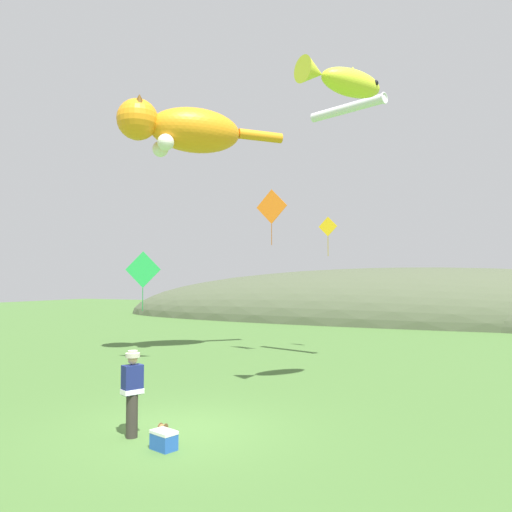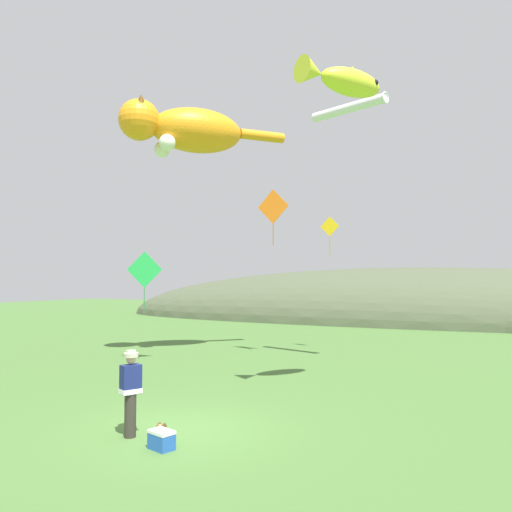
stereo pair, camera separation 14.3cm
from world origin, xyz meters
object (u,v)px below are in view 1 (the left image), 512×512
object	(u,v)px
kite_giant_cat	(183,129)
kite_diamond_green	(143,270)
kite_tube_streamer	(348,108)
kite_spool	(163,428)
kite_fish_windsock	(343,80)
kite_diamond_gold	(328,227)
picnic_cooler	(164,440)
kite_diamond_orange	(272,207)
festival_attendant	(132,391)

from	to	relation	value
kite_giant_cat	kite_diamond_green	distance (m)	6.31
kite_tube_streamer	kite_spool	bearing A→B (deg)	-100.00
kite_spool	kite_fish_windsock	size ratio (longest dim) A/B	0.07
kite_giant_cat	kite_diamond_gold	distance (m)	7.72
picnic_cooler	kite_diamond_green	bearing A→B (deg)	129.91
kite_diamond_green	kite_giant_cat	bearing A→B (deg)	66.71
kite_tube_streamer	kite_diamond_green	size ratio (longest dim) A/B	1.34
picnic_cooler	kite_diamond_green	xyz separation A→B (m)	(-6.70, 8.01, 3.47)
picnic_cooler	kite_diamond_green	world-z (taller)	kite_diamond_green
kite_fish_windsock	kite_diamond_green	bearing A→B (deg)	161.27
picnic_cooler	kite_diamond_orange	world-z (taller)	kite_diamond_orange
kite_giant_cat	kite_diamond_orange	xyz separation A→B (m)	(3.40, 1.63, -3.33)
kite_spool	kite_diamond_green	bearing A→B (deg)	130.33
kite_giant_cat	kite_tube_streamer	xyz separation A→B (m)	(6.99, 0.58, 0.07)
kite_tube_streamer	kite_diamond_orange	bearing A→B (deg)	163.68
kite_fish_windsock	kite_tube_streamer	world-z (taller)	kite_tube_streamer
picnic_cooler	kite_tube_streamer	bearing A→B (deg)	84.32
kite_fish_windsock	kite_diamond_green	world-z (taller)	kite_fish_windsock
festival_attendant	kite_spool	xyz separation A→B (m)	(0.40, 0.53, -0.85)
festival_attendant	kite_diamond_orange	size ratio (longest dim) A/B	0.74
kite_spool	kite_diamond_orange	bearing A→B (deg)	100.43
kite_diamond_green	kite_diamond_orange	xyz separation A→B (m)	(4.14, 3.33, 2.71)
picnic_cooler	kite_diamond_gold	bearing A→B (deg)	93.49
kite_spool	kite_giant_cat	xyz separation A→B (m)	(-5.33, 8.84, 9.59)
kite_spool	kite_giant_cat	size ratio (longest dim) A/B	0.03
kite_giant_cat	festival_attendant	bearing A→B (deg)	-62.22
kite_diamond_orange	kite_diamond_gold	xyz separation A→B (m)	(1.72, 2.51, -0.69)
kite_diamond_green	festival_attendant	bearing A→B (deg)	-53.56
kite_giant_cat	kite_diamond_orange	bearing A→B (deg)	25.56
kite_spool	kite_diamond_orange	xyz separation A→B (m)	(-1.93, 10.47, 6.26)
kite_spool	picnic_cooler	world-z (taller)	picnic_cooler
kite_fish_windsock	kite_tube_streamer	distance (m)	5.56
kite_spool	kite_diamond_orange	size ratio (longest dim) A/B	0.08
kite_giant_cat	kite_diamond_orange	distance (m)	5.03
picnic_cooler	kite_fish_windsock	xyz separation A→B (m)	(2.24, 4.98, 8.47)
festival_attendant	kite_diamond_gold	bearing A→B (deg)	89.19
festival_attendant	kite_diamond_green	distance (m)	9.91
kite_diamond_orange	kite_tube_streamer	bearing A→B (deg)	-16.32
festival_attendant	kite_fish_windsock	xyz separation A→B (m)	(3.28, 4.64, 7.70)
festival_attendant	picnic_cooler	world-z (taller)	festival_attendant
kite_giant_cat	kite_fish_windsock	distance (m)	9.53
kite_giant_cat	kite_fish_windsock	xyz separation A→B (m)	(8.21, -4.73, -1.04)
festival_attendant	kite_fish_windsock	size ratio (longest dim) A/B	0.66
kite_giant_cat	kite_diamond_green	bearing A→B (deg)	-113.29
festival_attendant	kite_giant_cat	bearing A→B (deg)	117.78
kite_diamond_green	kite_diamond_orange	distance (m)	5.96
kite_spool	picnic_cooler	bearing A→B (deg)	-53.71
kite_spool	kite_diamond_gold	distance (m)	14.12
picnic_cooler	kite_diamond_green	distance (m)	11.00
kite_giant_cat	kite_diamond_gold	size ratio (longest dim) A/B	3.18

